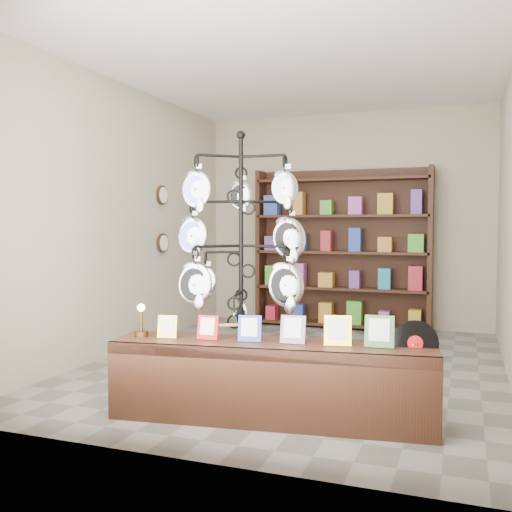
{
  "coord_description": "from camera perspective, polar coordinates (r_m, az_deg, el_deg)",
  "views": [
    {
      "loc": [
        1.6,
        -5.52,
        1.41
      ],
      "look_at": [
        -0.06,
        -1.0,
        1.16
      ],
      "focal_mm": 40.0,
      "sensor_mm": 36.0,
      "label": 1
    }
  ],
  "objects": [
    {
      "name": "back_shelving",
      "position": [
        7.99,
        8.57,
        0.23
      ],
      "size": [
        2.42,
        0.36,
        2.2
      ],
      "color": "black",
      "rests_on": "ground"
    },
    {
      "name": "wall_clocks",
      "position": [
        7.26,
        -9.33,
        3.66
      ],
      "size": [
        0.03,
        0.24,
        0.84
      ],
      "color": "black",
      "rests_on": "ground"
    },
    {
      "name": "ground",
      "position": [
        5.92,
        3.94,
        -10.8
      ],
      "size": [
        5.0,
        5.0,
        0.0
      ],
      "primitive_type": "plane",
      "color": "slate",
      "rests_on": "ground"
    },
    {
      "name": "front_shelf",
      "position": [
        4.23,
        1.53,
        -12.4
      ],
      "size": [
        2.37,
        0.78,
        0.82
      ],
      "rotation": [
        0.0,
        0.0,
        0.13
      ],
      "color": "black",
      "rests_on": "ground"
    },
    {
      "name": "display_tree",
      "position": [
        4.53,
        -1.51,
        0.97
      ],
      "size": [
        1.17,
        1.17,
        2.16
      ],
      "rotation": [
        0.0,
        0.0,
        0.37
      ],
      "color": "black",
      "rests_on": "ground"
    },
    {
      "name": "room_envelope",
      "position": [
        5.76,
        4.01,
        7.37
      ],
      "size": [
        5.0,
        5.0,
        5.0
      ],
      "color": "#AAA089",
      "rests_on": "ground"
    }
  ]
}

